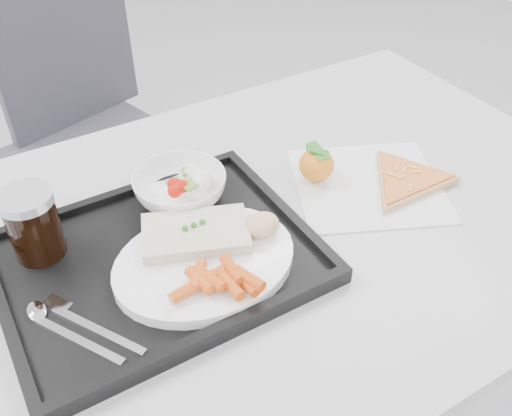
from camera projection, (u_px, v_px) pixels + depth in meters
name	position (u px, v px, depth m)	size (l,w,h in m)	color
table	(268.00, 248.00, 0.97)	(1.20, 0.80, 0.75)	silver
chair	(88.00, 115.00, 1.60)	(0.52, 0.53, 0.93)	#33333A
tray	(158.00, 261.00, 0.84)	(0.45, 0.35, 0.03)	black
dinner_plate	(205.00, 262.00, 0.82)	(0.27, 0.27, 0.02)	white
fish_fillet	(196.00, 234.00, 0.84)	(0.18, 0.15, 0.03)	beige
bread_roll	(262.00, 225.00, 0.85)	(0.07, 0.06, 0.03)	tan
salad_bowl	(180.00, 188.00, 0.93)	(0.15, 0.15, 0.05)	white
cola_glass	(33.00, 223.00, 0.82)	(0.08, 0.08, 0.11)	black
cutlery	(68.00, 324.00, 0.74)	(0.12, 0.16, 0.01)	silver
napkin	(368.00, 185.00, 1.00)	(0.33, 0.32, 0.00)	silver
tangerine	(316.00, 165.00, 0.99)	(0.08, 0.08, 0.07)	orange
pizza_slice	(407.00, 179.00, 1.00)	(0.28, 0.28, 0.02)	tan
carrot_pile	(218.00, 279.00, 0.77)	(0.12, 0.09, 0.02)	#CB4B12
salad_contents	(192.00, 180.00, 0.93)	(0.08, 0.06, 0.03)	#B21205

